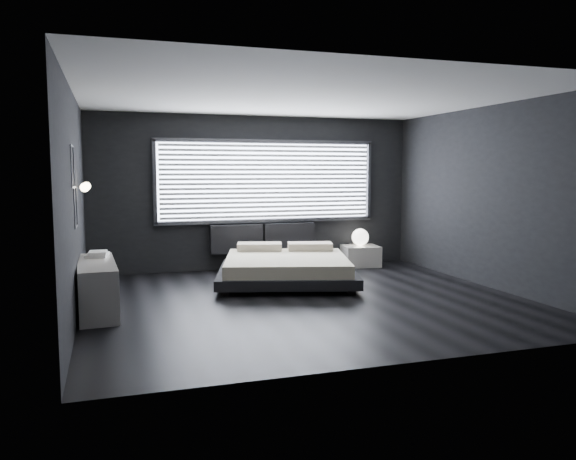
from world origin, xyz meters
name	(u,v)px	position (x,y,z in m)	size (l,w,h in m)	color
room	(307,200)	(0.00, 0.00, 1.40)	(6.04, 6.00, 2.80)	black
window	(268,181)	(0.20, 2.70, 1.61)	(4.14, 0.09, 1.52)	white
headboard	(263,238)	(0.09, 2.64, 0.57)	(1.96, 0.16, 0.52)	black
sconce_near	(84,187)	(-2.88, 0.05, 1.60)	(0.18, 0.11, 0.11)	silver
sconce_far	(86,186)	(-2.88, 0.65, 1.60)	(0.18, 0.11, 0.11)	silver
wall_art_upper	(73,167)	(-2.98, -0.55, 1.85)	(0.01, 0.48, 0.48)	#47474C
wall_art_lower	(75,207)	(-2.98, -0.30, 1.38)	(0.01, 0.48, 0.48)	#47474C
bed	(286,267)	(0.10, 1.24, 0.26)	(2.61, 2.54, 0.56)	black
nightstand	(361,256)	(1.92, 2.34, 0.19)	(0.66, 0.55, 0.39)	silver
orb_lamp	(360,237)	(1.93, 2.39, 0.55)	(0.32, 0.32, 0.32)	white
dresser	(97,287)	(-2.78, 0.19, 0.33)	(0.54, 1.64, 0.65)	silver
book_stack	(97,254)	(-2.77, 0.64, 0.68)	(0.32, 0.39, 0.07)	white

